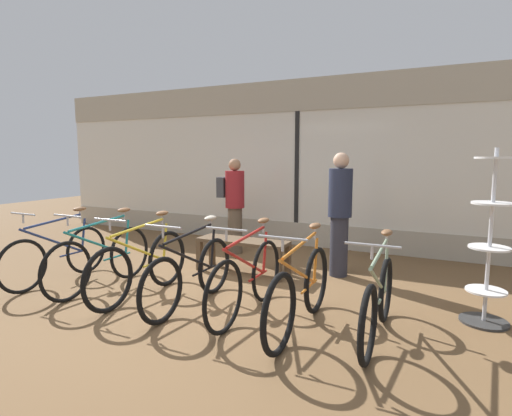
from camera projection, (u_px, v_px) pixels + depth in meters
The scene contains 13 objects.
ground_plane at pixel (204, 297), 4.98m from camera, with size 24.00×24.00×0.00m, color brown.
shop_back_wall at pixel (297, 162), 7.74m from camera, with size 12.00×0.08×3.20m.
bicycle_far_left at pixel (58, 254), 5.55m from camera, with size 0.46×1.71×1.03m.
bicycle_left at pixel (102, 258), 5.28m from camera, with size 0.46×1.80×1.05m.
bicycle_center_left at pixel (141, 265), 4.95m from camera, with size 0.46×1.79×1.06m.
bicycle_center at pixel (191, 274), 4.64m from camera, with size 0.46×1.77×1.04m.
bicycle_center_right at pixel (248, 279), 4.39m from camera, with size 0.46×1.75×1.05m.
bicycle_right at pixel (300, 292), 4.00m from camera, with size 0.46×1.82×1.05m.
bicycle_far_right at pixel (378, 301), 3.80m from camera, with size 0.46×1.68×1.03m.
accessory_rack at pixel (489, 253), 4.13m from camera, with size 0.48×0.48×1.84m.
display_bench at pixel (243, 246), 6.00m from camera, with size 1.40×0.44×0.51m.
customer_near_rack at pixel (340, 212), 5.77m from camera, with size 0.45×0.45×1.80m.
customer_by_window at pixel (234, 203), 7.16m from camera, with size 0.50×0.37×1.70m.
Camera 1 is at (2.69, -4.03, 1.75)m, focal length 28.00 mm.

